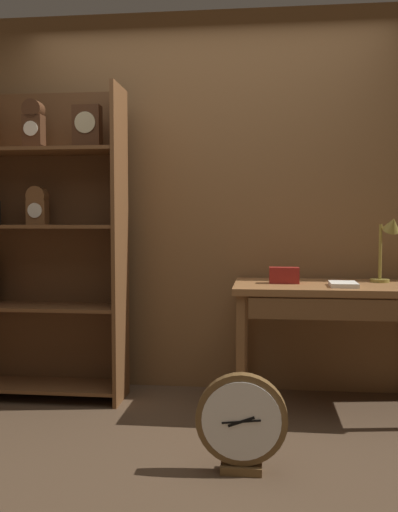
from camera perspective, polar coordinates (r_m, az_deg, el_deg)
ground_plane at (r=2.88m, az=-1.63°, el=-20.50°), size 10.00×10.00×0.00m
back_wood_panel at (r=3.98m, az=1.11°, el=5.38°), size 4.80×0.05×2.60m
bookshelf at (r=3.91m, az=-16.08°, el=1.82°), size 1.12×0.35×2.03m
workbench at (r=3.60m, az=13.69°, el=-4.26°), size 1.26×0.66×0.78m
desk_lamp at (r=3.76m, az=18.42°, el=1.60°), size 0.19×0.19×0.43m
toolbox_small at (r=3.59m, az=8.52°, el=-1.92°), size 0.18×0.09×0.10m
open_repair_manual at (r=3.50m, az=14.24°, el=-2.76°), size 0.16×0.22×0.02m
round_clock_large at (r=2.76m, az=4.28°, el=-16.26°), size 0.43×0.11×0.47m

